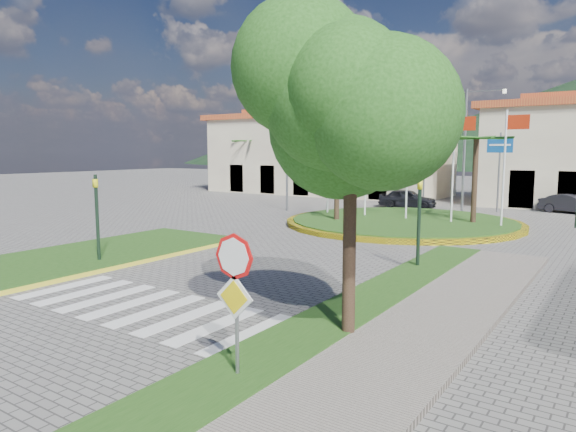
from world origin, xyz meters
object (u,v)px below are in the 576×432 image
Objects in this scene: stop_sign at (235,283)px; white_van at (327,188)px; roundabout_island at (402,222)px; car_dark_a at (408,199)px; car_dark_b at (571,204)px; deciduous_tree at (352,94)px.

stop_sign is 0.60× the size of white_van.
car_dark_a is at bearing 109.22° from roundabout_island.
stop_sign is at bearing -171.84° from car_dark_b.
car_dark_b is at bearing 85.96° from stop_sign.
stop_sign is at bearing -101.18° from deciduous_tree.
white_van is at bearing 132.20° from roundabout_island.
roundabout_island reaches higher than white_van.
car_dark_a is (-8.29, 25.00, -4.50)m from deciduous_tree.
roundabout_island is at bearing -168.08° from car_dark_a.
roundabout_island is 20.69m from stop_sign.
roundabout_island reaches higher than stop_sign.
car_dark_a is (-2.79, 8.00, 0.50)m from roundabout_island.
white_van is 11.86m from car_dark_a.
car_dark_b is at bearing -98.48° from white_van.
deciduous_tree is 1.72× the size of car_dark_a.
white_van is at bearing 117.44° from stop_sign.
car_dark_a is (10.10, -6.21, 0.06)m from white_van.
roundabout_island reaches higher than car_dark_a.
stop_sign is 0.39× the size of deciduous_tree.
white_van is at bearing 93.25° from car_dark_b.
deciduous_tree reaches higher than stop_sign.
deciduous_tree is at bearing -171.05° from car_dark_b.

